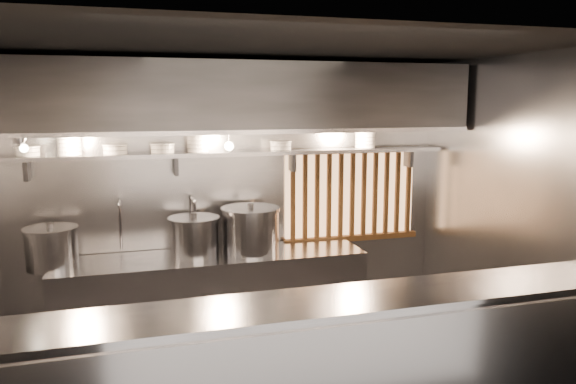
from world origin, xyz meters
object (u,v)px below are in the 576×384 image
stock_pot_left (52,247)px  stock_pot_right (194,236)px  heat_lamp (20,141)px  stock_pot_mid (251,230)px  pendant_bulb (229,146)px

stock_pot_left → stock_pot_right: bearing=2.0°
heat_lamp → stock_pot_mid: (1.99, 0.28, -0.94)m
stock_pot_mid → stock_pot_right: bearing=175.9°
heat_lamp → stock_pot_left: bearing=61.4°
stock_pot_right → stock_pot_left: bearing=-178.0°
stock_pot_mid → stock_pot_right: stock_pot_mid is taller
heat_lamp → stock_pot_mid: bearing=7.9°
heat_lamp → stock_pot_mid: heat_lamp is taller
pendant_bulb → stock_pot_mid: 0.86m
heat_lamp → stock_pot_right: heat_lamp is taller
pendant_bulb → stock_pot_left: (-1.65, -0.08, -0.87)m
pendant_bulb → stock_pot_right: (-0.36, -0.03, -0.87)m
pendant_bulb → stock_pot_right: size_ratio=0.32×
stock_pot_left → stock_pot_mid: size_ratio=0.70×
stock_pot_mid → heat_lamp: bearing=-172.1°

